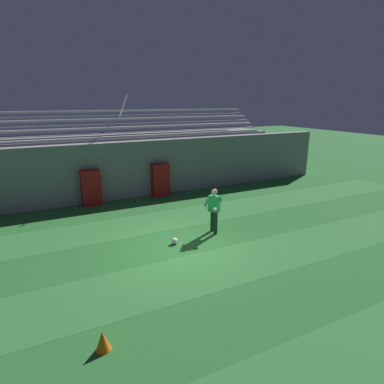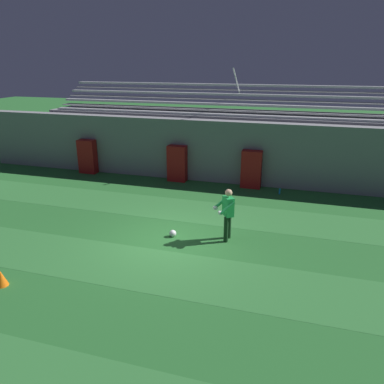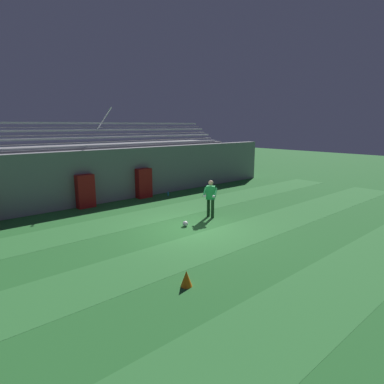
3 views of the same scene
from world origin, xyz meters
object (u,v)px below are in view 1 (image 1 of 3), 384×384
object	(u,v)px
padding_pillar_gate_left	(91,188)
traffic_cone	(103,341)
padding_pillar_gate_right	(160,180)
soccer_ball	(174,241)
goalkeeper	(214,208)
water_bottle	(188,193)

from	to	relation	value
padding_pillar_gate_left	traffic_cone	xyz separation A→B (m)	(-1.42, -9.43, -0.62)
padding_pillar_gate_right	traffic_cone	size ratio (longest dim) A/B	3.94
soccer_ball	padding_pillar_gate_right	bearing A→B (deg)	73.45
goalkeeper	traffic_cone	world-z (taller)	goalkeeper
padding_pillar_gate_right	traffic_cone	xyz separation A→B (m)	(-4.84, -9.43, -0.62)
padding_pillar_gate_right	soccer_ball	world-z (taller)	padding_pillar_gate_right
soccer_ball	traffic_cone	size ratio (longest dim) A/B	0.52
padding_pillar_gate_right	soccer_ball	size ratio (longest dim) A/B	7.53
padding_pillar_gate_right	goalkeeper	world-z (taller)	goalkeeper
soccer_ball	goalkeeper	bearing A→B (deg)	9.00
padding_pillar_gate_left	padding_pillar_gate_right	world-z (taller)	same
padding_pillar_gate_left	soccer_ball	distance (m)	5.93
padding_pillar_gate_left	goalkeeper	xyz separation A→B (m)	(3.44, -5.35, 0.13)
soccer_ball	traffic_cone	distance (m)	4.96
padding_pillar_gate_left	padding_pillar_gate_right	size ratio (longest dim) A/B	1.00
padding_pillar_gate_left	soccer_ball	xyz separation A→B (m)	(1.74, -5.62, -0.72)
traffic_cone	goalkeeper	bearing A→B (deg)	40.01
padding_pillar_gate_left	water_bottle	world-z (taller)	padding_pillar_gate_left
goalkeeper	water_bottle	world-z (taller)	goalkeeper
goalkeeper	water_bottle	size ratio (longest dim) A/B	6.96
traffic_cone	water_bottle	distance (m)	10.81
padding_pillar_gate_right	water_bottle	world-z (taller)	padding_pillar_gate_right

